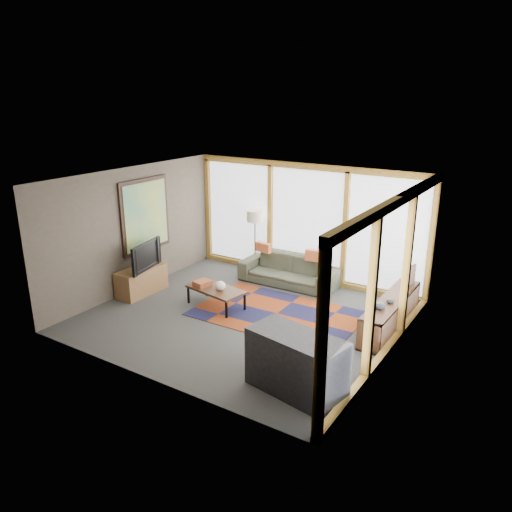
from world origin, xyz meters
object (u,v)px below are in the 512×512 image
Objects in this scene: bookshelf at (390,314)px; bar_counter at (296,364)px; sofa at (289,270)px; tv_console at (142,281)px; floor_lamp at (255,242)px; coffee_table at (216,298)px; television at (142,256)px.

bar_counter is (-0.47, -2.67, 0.16)m from bookshelf.
tv_console is (-2.33, -2.12, -0.04)m from sofa.
tv_console is at bearing -118.49° from floor_lamp.
floor_lamp is 2.74m from tv_console.
coffee_table is at bearing -109.60° from sofa.
television is at bearing -165.74° from bookshelf.
sofa is 1.86× the size of coffee_table.
floor_lamp is 1.07× the size of bar_counter.
coffee_table is (-0.60, -1.84, -0.12)m from sofa.
bookshelf is (3.17, 0.93, 0.08)m from coffee_table.
tv_console is at bearing -166.11° from bookshelf.
tv_console reaches higher than coffee_table.
tv_console is 4.67m from bar_counter.
bar_counter is at bearing -120.68° from television.
bookshelf is at bearing 90.32° from bar_counter.
television reaches higher than bookshelf.
bookshelf and tv_console have the same top height.
floor_lamp reaches higher than bookshelf.
tv_console is (-1.73, -0.28, 0.08)m from coffee_table.
bar_counter is (2.10, -3.58, 0.12)m from sofa.
sofa is 3.14m from television.
bar_counter is at bearing -32.63° from coffee_table.
coffee_table is 3.31m from bookshelf.
tv_console is at bearing 172.10° from bar_counter.
floor_lamp is at bearing 162.15° from bookshelf.
tv_console is (-4.90, -1.21, -0.00)m from bookshelf.
floor_lamp reaches higher than television.
television is (-1.64, -0.29, 0.65)m from coffee_table.
coffee_table is at bearing -163.59° from bookshelf.
floor_lamp reaches higher than sofa.
tv_console is at bearing -139.23° from sofa.
television is 4.60m from bar_counter.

